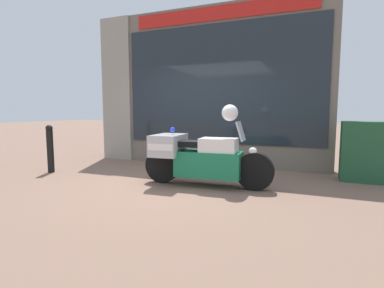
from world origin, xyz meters
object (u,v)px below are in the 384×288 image
(utility_cabinet, at_px, (369,152))
(paramedic_motorcycle, at_px, (198,156))
(street_bollard, at_px, (50,148))
(white_helmet, at_px, (230,113))

(utility_cabinet, bearing_deg, paramedic_motorcycle, -152.29)
(paramedic_motorcycle, distance_m, utility_cabinet, 3.21)
(paramedic_motorcycle, xyz_separation_m, street_bollard, (-3.34, -0.16, 0.01))
(white_helmet, relative_size, street_bollard, 0.27)
(white_helmet, bearing_deg, street_bollard, -177.14)
(utility_cabinet, xyz_separation_m, street_bollard, (-6.18, -1.65, -0.03))
(paramedic_motorcycle, relative_size, utility_cabinet, 2.07)
(paramedic_motorcycle, distance_m, street_bollard, 3.34)
(street_bollard, bearing_deg, utility_cabinet, 14.94)
(utility_cabinet, relative_size, street_bollard, 1.10)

